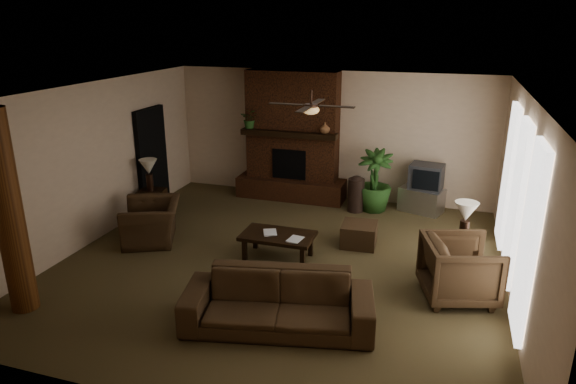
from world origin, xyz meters
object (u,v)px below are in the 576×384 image
(armchair_left, at_px, (151,215))
(floor_plant, at_px, (374,194))
(armchair_right, at_px, (460,267))
(lamp_right, at_px, (466,215))
(tv_stand, at_px, (421,200))
(lamp_left, at_px, (149,169))
(side_table_left, at_px, (152,203))
(sofa, at_px, (278,294))
(log_column, at_px, (9,214))
(ottoman, at_px, (359,234))
(side_table_right, at_px, (461,259))
(coffee_table, at_px, (278,237))
(floor_vase, at_px, (356,191))

(armchair_left, xyz_separation_m, floor_plant, (3.57, 2.77, -0.12))
(armchair_right, xyz_separation_m, floor_plant, (-1.71, 3.24, -0.14))
(lamp_right, bearing_deg, armchair_left, -176.62)
(tv_stand, distance_m, lamp_right, 2.89)
(armchair_left, distance_m, lamp_left, 1.33)
(side_table_left, bearing_deg, sofa, -38.78)
(log_column, relative_size, sofa, 1.15)
(ottoman, bearing_deg, lamp_right, -19.47)
(sofa, xyz_separation_m, floor_plant, (0.52, 4.70, -0.12))
(lamp_left, height_order, side_table_right, lamp_left)
(tv_stand, xyz_separation_m, lamp_right, (0.77, -2.68, 0.75))
(ottoman, bearing_deg, side_table_left, 178.24)
(side_table_right, bearing_deg, ottoman, 159.42)
(armchair_right, relative_size, coffee_table, 0.83)
(armchair_right, height_order, tv_stand, armchair_right)
(ottoman, distance_m, side_table_left, 4.26)
(lamp_left, xyz_separation_m, side_table_right, (5.96, -0.76, -0.73))
(ottoman, bearing_deg, floor_vase, 102.46)
(coffee_table, height_order, lamp_left, lamp_left)
(floor_vase, bearing_deg, coffee_table, -107.83)
(armchair_left, height_order, coffee_table, armchair_left)
(sofa, distance_m, lamp_left, 4.77)
(armchair_right, xyz_separation_m, side_table_left, (-5.93, 1.52, -0.22))
(armchair_left, distance_m, coffee_table, 2.40)
(ottoman, bearing_deg, floor_plant, 90.89)
(lamp_left, xyz_separation_m, lamp_right, (5.96, -0.72, 0.00))
(floor_vase, relative_size, floor_plant, 0.60)
(floor_vase, xyz_separation_m, lamp_left, (-3.89, -1.56, 0.57))
(coffee_table, distance_m, floor_plant, 3.01)
(tv_stand, bearing_deg, floor_vase, -143.38)
(log_column, distance_m, tv_stand, 7.55)
(armchair_right, relative_size, floor_vase, 1.29)
(floor_vase, distance_m, side_table_left, 4.18)
(ottoman, bearing_deg, sofa, -101.02)
(log_column, relative_size, ottoman, 4.67)
(coffee_table, relative_size, lamp_left, 1.85)
(log_column, bearing_deg, tv_stand, 48.03)
(armchair_right, bearing_deg, coffee_table, 64.13)
(log_column, xyz_separation_m, ottoman, (4.06, 3.48, -1.20))
(floor_plant, bearing_deg, ottoman, -89.11)
(tv_stand, bearing_deg, side_table_left, -139.81)
(floor_vase, bearing_deg, floor_plant, 27.36)
(floor_plant, xyz_separation_m, lamp_right, (1.74, -2.46, 0.64))
(coffee_table, height_order, tv_stand, tv_stand)
(armchair_right, bearing_deg, lamp_left, 59.04)
(floor_vase, bearing_deg, armchair_left, -141.28)
(tv_stand, relative_size, lamp_right, 1.31)
(armchair_left, height_order, side_table_left, armchair_left)
(armchair_right, height_order, lamp_left, lamp_left)
(armchair_right, height_order, side_table_left, armchair_right)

